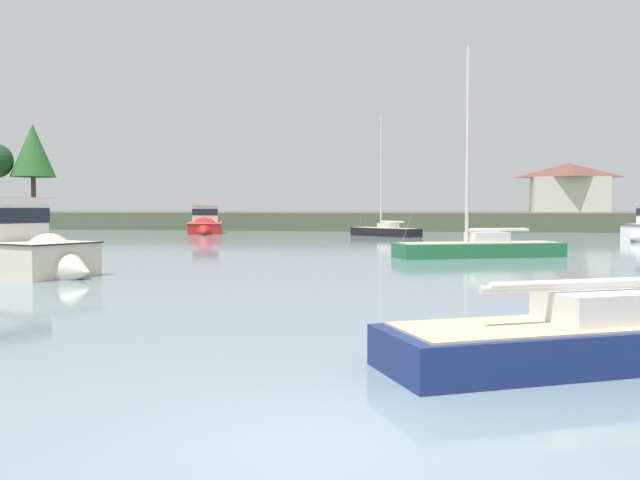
{
  "coord_description": "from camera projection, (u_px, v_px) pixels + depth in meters",
  "views": [
    {
      "loc": [
        1.46,
        -7.45,
        2.68
      ],
      "look_at": [
        -6.31,
        35.78,
        0.63
      ],
      "focal_mm": 37.59,
      "sensor_mm": 36.0,
      "label": 1
    }
  ],
  "objects": [
    {
      "name": "cottage_near_water",
      "position": [
        568.0,
        187.0,
        100.45
      ],
      "size": [
        11.5,
        7.37,
        7.34
      ],
      "color": "silver",
      "rests_on": "far_shore_bank"
    },
    {
      "name": "sailboat_black",
      "position": [
        385.0,
        233.0,
        65.77
      ],
      "size": [
        7.37,
        6.64,
        12.51
      ],
      "color": "black",
      "rests_on": "ground"
    },
    {
      "name": "cruiser_cream",
      "position": [
        14.0,
        257.0,
        27.44
      ],
      "size": [
        10.35,
        6.47,
        5.77
      ],
      "color": "beige",
      "rests_on": "ground"
    },
    {
      "name": "sailboat_green",
      "position": [
        479.0,
        252.0,
        37.21
      ],
      "size": [
        9.64,
        5.9,
        12.13
      ],
      "color": "#236B3D",
      "rests_on": "ground"
    },
    {
      "name": "mooring_buoy_orange",
      "position": [
        484.0,
        238.0,
        59.98
      ],
      "size": [
        0.36,
        0.36,
        0.42
      ],
      "color": "orange",
      "rests_on": "ground"
    },
    {
      "name": "cruiser_red",
      "position": [
        205.0,
        227.0,
        72.92
      ],
      "size": [
        6.39,
        11.14,
        6.1
      ],
      "color": "#B2231E",
      "rests_on": "ground"
    },
    {
      "name": "shore_tree_right",
      "position": [
        33.0,
        151.0,
        101.58
      ],
      "size": [
        6.6,
        6.6,
        13.41
      ],
      "color": "brown",
      "rests_on": "far_shore_bank"
    },
    {
      "name": "sailboat_navy",
      "position": [
        619.0,
        347.0,
        11.76
      ],
      "size": [
        8.71,
        5.8,
        11.92
      ],
      "color": "navy",
      "rests_on": "ground"
    },
    {
      "name": "far_shore_bank",
      "position": [
        431.0,
        219.0,
        104.0
      ],
      "size": [
        194.19,
        53.42,
        2.2
      ],
      "primitive_type": "cube",
      "color": "#4C563D",
      "rests_on": "ground"
    },
    {
      "name": "ground_plane",
      "position": [
        309.0,
        442.0,
        7.71
      ],
      "size": [
        431.54,
        431.54,
        0.0
      ],
      "primitive_type": "plane",
      "color": "gray"
    }
  ]
}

